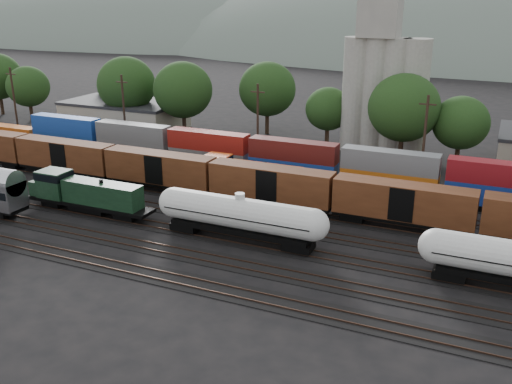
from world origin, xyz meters
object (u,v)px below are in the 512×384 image
at_px(green_locomotive, 82,192).
at_px(grain_silo, 384,82).
at_px(tank_car_a, 240,215).
at_px(orange_locomotive, 245,173).

distance_m(green_locomotive, grain_silo, 49.14).
relative_size(green_locomotive, tank_car_a, 0.87).
bearing_deg(green_locomotive, tank_car_a, 0.00).
bearing_deg(green_locomotive, orange_locomotive, 47.17).
distance_m(orange_locomotive, grain_silo, 29.89).
xyz_separation_m(tank_car_a, orange_locomotive, (-6.38, 15.00, -0.61)).
distance_m(tank_car_a, orange_locomotive, 16.31).
bearing_deg(grain_silo, green_locomotive, -122.02).
xyz_separation_m(green_locomotive, grain_silo, (25.64, 41.00, 8.77)).
height_order(tank_car_a, orange_locomotive, tank_car_a).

